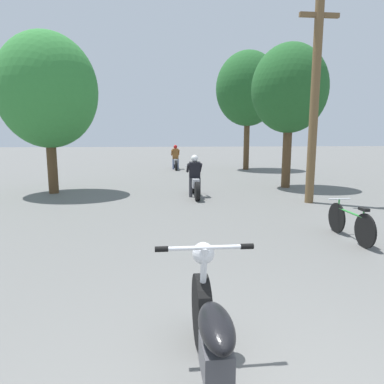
# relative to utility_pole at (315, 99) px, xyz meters

# --- Properties ---
(utility_pole) EXTENTS (1.10, 0.24, 5.70)m
(utility_pole) POSITION_rel_utility_pole_xyz_m (0.00, 0.00, 0.00)
(utility_pole) COLOR brown
(utility_pole) RESTS_ON ground
(roadside_tree_right_near) EXTENTS (2.75, 2.47, 5.17)m
(roadside_tree_right_near) POSITION_rel_utility_pole_xyz_m (0.41, 2.94, 0.63)
(roadside_tree_right_near) COLOR #513A23
(roadside_tree_right_near) RESTS_ON ground
(roadside_tree_right_far) EXTENTS (3.56, 3.21, 6.55)m
(roadside_tree_right_far) POSITION_rel_utility_pole_xyz_m (0.71, 9.91, 1.55)
(roadside_tree_right_far) COLOR #513A23
(roadside_tree_right_far) RESTS_ON ground
(roadside_tree_left) EXTENTS (3.20, 2.88, 5.20)m
(roadside_tree_left) POSITION_rel_utility_pole_xyz_m (-7.87, 2.45, 0.41)
(roadside_tree_left) COLOR #513A23
(roadside_tree_left) RESTS_ON ground
(motorcycle_foreground) EXTENTS (0.83, 2.20, 1.01)m
(motorcycle_foreground) POSITION_rel_utility_pole_xyz_m (-3.98, -7.20, -2.51)
(motorcycle_foreground) COLOR black
(motorcycle_foreground) RESTS_ON ground
(motorcycle_rider_lead) EXTENTS (0.50, 2.03, 1.33)m
(motorcycle_rider_lead) POSITION_rel_utility_pole_xyz_m (-3.20, 1.28, -2.43)
(motorcycle_rider_lead) COLOR black
(motorcycle_rider_lead) RESTS_ON ground
(motorcycle_rider_far) EXTENTS (0.50, 2.05, 1.40)m
(motorcycle_rider_far) POSITION_rel_utility_pole_xyz_m (-3.33, 10.42, -2.41)
(motorcycle_rider_far) COLOR black
(motorcycle_rider_far) RESTS_ON ground
(bicycle_parked) EXTENTS (0.44, 1.55, 0.70)m
(bicycle_parked) POSITION_rel_utility_pole_xyz_m (-0.83, -3.54, -2.61)
(bicycle_parked) COLOR black
(bicycle_parked) RESTS_ON ground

